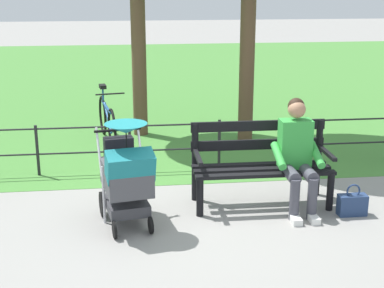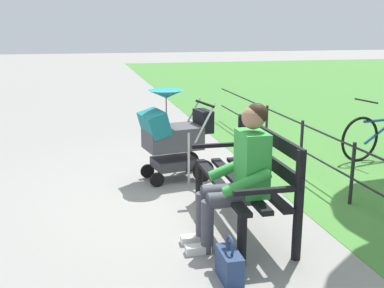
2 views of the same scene
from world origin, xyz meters
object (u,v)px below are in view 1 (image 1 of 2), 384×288
at_px(stroller, 126,173).
at_px(bicycle, 107,120).
at_px(handbag, 352,204).
at_px(park_bench, 260,160).
at_px(person_on_bench, 297,152).

distance_m(stroller, bicycle, 3.29).
xyz_separation_m(stroller, handbag, (-2.51, 0.03, -0.47)).
relative_size(park_bench, person_on_bench, 1.26).
relative_size(person_on_bench, handbag, 3.45).
bearing_deg(bicycle, person_on_bench, 126.06).
height_order(person_on_bench, bicycle, person_on_bench).
relative_size(person_on_bench, bicycle, 0.78).
bearing_deg(handbag, bicycle, -49.77).
distance_m(person_on_bench, stroller, 1.94).
xyz_separation_m(park_bench, stroller, (1.56, 0.45, 0.07)).
xyz_separation_m(person_on_bench, stroller, (1.92, 0.23, -0.08)).
xyz_separation_m(park_bench, bicycle, (1.85, -2.82, -0.16)).
relative_size(park_bench, bicycle, 0.98).
height_order(person_on_bench, handbag, person_on_bench).
distance_m(person_on_bench, handbag, 0.84).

